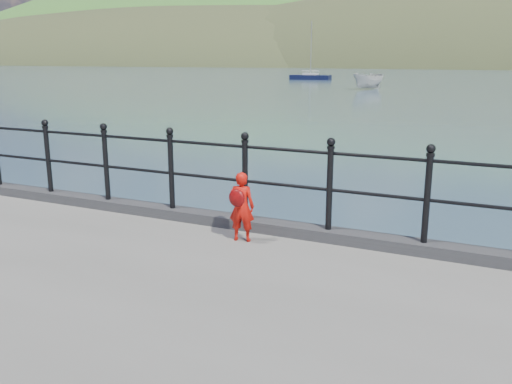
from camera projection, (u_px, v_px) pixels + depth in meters
The scene contains 6 objects.
ground at pixel (214, 283), 8.17m from camera, with size 600.00×600.00×0.00m, color #2D4251.
kerb at pixel (208, 218), 7.78m from camera, with size 60.00×0.30×0.15m, color #28282B.
railing at pixel (207, 167), 7.60m from camera, with size 18.11×0.11×1.20m.
child at pixel (241, 206), 6.92m from camera, with size 0.37×0.33×0.91m.
launch_white at pixel (368, 81), 56.92m from camera, with size 1.68×4.47×1.73m, color beige.
sailboat_left at pixel (310, 77), 81.00m from camera, with size 6.12×1.96×8.65m.
Camera 1 is at (3.79, -6.61, 3.32)m, focal length 38.00 mm.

